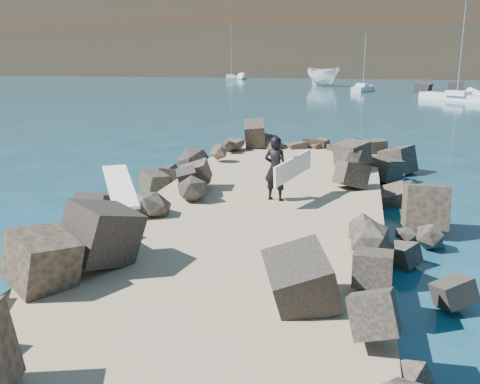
{
  "coord_description": "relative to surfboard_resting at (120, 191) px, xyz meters",
  "views": [
    {
      "loc": [
        2.38,
        -11.45,
        4.25
      ],
      "look_at": [
        0.0,
        -1.0,
        1.5
      ],
      "focal_mm": 40.0,
      "sensor_mm": 36.0,
      "label": 1
    }
  ],
  "objects": [
    {
      "name": "ground",
      "position": [
        3.28,
        -0.22,
        -1.04
      ],
      "size": [
        800.0,
        800.0,
        0.0
      ],
      "primitive_type": "plane",
      "color": "#0F384C",
      "rests_on": "ground"
    },
    {
      "name": "surfboard_resting",
      "position": [
        0.0,
        0.0,
        0.0
      ],
      "size": [
        1.78,
        2.36,
        0.08
      ],
      "primitive_type": "cube",
      "rotation": [
        0.0,
        0.0,
        0.56
      ],
      "color": "white",
      "rests_on": "riprap_left"
    },
    {
      "name": "riprap_right",
      "position": [
        6.18,
        -1.72,
        -0.54
      ],
      "size": [
        2.6,
        22.0,
        1.0
      ],
      "primitive_type": "cube",
      "color": "black",
      "rests_on": "ground"
    },
    {
      "name": "boat_imported",
      "position": [
        0.06,
        65.77,
        0.29
      ],
      "size": [
        6.14,
        7.11,
        2.66
      ],
      "primitive_type": "imported",
      "rotation": [
        0.0,
        0.0,
        0.63
      ],
      "color": "white",
      "rests_on": "ground"
    },
    {
      "name": "sailboat_e",
      "position": [
        -16.76,
        80.04,
        -0.69
      ],
      "size": [
        3.79,
        8.4,
        9.78
      ],
      "color": "silver",
      "rests_on": "ground"
    },
    {
      "name": "headland",
      "position": [
        13.28,
        159.78,
        14.96
      ],
      "size": [
        360.0,
        140.0,
        32.0
      ],
      "primitive_type": "cube",
      "color": "#2D4919",
      "rests_on": "ground"
    },
    {
      "name": "sailboat_b",
      "position": [
        5.62,
        54.73,
        -0.69
      ],
      "size": [
        2.77,
        5.62,
        6.8
      ],
      "color": "silver",
      "rests_on": "ground"
    },
    {
      "name": "sailboat_c",
      "position": [
        14.45,
        43.41,
        -0.69
      ],
      "size": [
        6.6,
        6.64,
        9.19
      ],
      "color": "silver",
      "rests_on": "ground"
    },
    {
      "name": "jetty",
      "position": [
        3.28,
        -2.22,
        -0.74
      ],
      "size": [
        6.0,
        26.0,
        0.6
      ],
      "primitive_type": "cube",
      "color": "#8C7759",
      "rests_on": "ground"
    },
    {
      "name": "riprap_left",
      "position": [
        0.38,
        -1.72,
        -0.54
      ],
      "size": [
        2.6,
        22.0,
        1.0
      ],
      "primitive_type": "cube",
      "color": "black",
      "rests_on": "ground"
    },
    {
      "name": "surfer_with_board",
      "position": [
        3.64,
        1.59,
        0.4
      ],
      "size": [
        1.14,
        1.98,
        1.67
      ],
      "color": "black",
      "rests_on": "jetty"
    }
  ]
}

